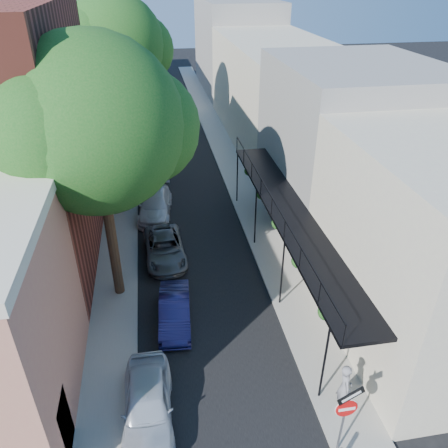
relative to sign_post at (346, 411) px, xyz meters
name	(u,v)px	position (x,y,z in m)	size (l,w,h in m)	color
road_surface	(173,142)	(-3.16, 29.03, -2.03)	(6.00, 64.00, 0.01)	black
sidewalk_left	(126,144)	(-7.16, 29.03, -1.98)	(2.00, 64.00, 0.12)	gray
sidewalk_right	(218,138)	(0.84, 29.03, -1.98)	(2.00, 64.00, 0.12)	gray
buildings_left	(47,92)	(-12.46, 27.79, 2.90)	(10.10, 59.10, 12.00)	tan
buildings_right	(278,87)	(5.83, 28.51, 2.39)	(9.80, 55.00, 10.00)	#BDB19C
sign_post	(346,411)	(0.00, 0.00, 0.00)	(0.89, 0.17, 2.99)	#595B60
oak_near	(107,126)	(-6.53, 9.29, 5.84)	(7.48, 6.80, 11.42)	#372116
oak_mid	(117,95)	(-6.58, 17.26, 5.02)	(6.60, 6.00, 10.20)	#372116
oak_far	(121,46)	(-6.51, 26.30, 6.22)	(7.70, 7.00, 11.90)	#372116
parked_car_a	(148,404)	(-5.76, 2.22, -1.34)	(1.65, 4.10, 1.40)	#B4BCC8
parked_car_b	(175,311)	(-4.56, 6.69, -1.43)	(1.28, 3.66, 1.21)	#171645
parked_car_c	(165,248)	(-4.72, 11.56, -1.44)	(1.99, 4.33, 1.20)	#515458
parked_car_d	(155,205)	(-5.04, 16.30, -1.37)	(1.85, 4.56, 1.32)	silver
parked_car_e	(153,167)	(-4.98, 22.20, -1.39)	(1.53, 3.80, 1.29)	black
pedestrian	(345,387)	(0.73, 1.49, -0.96)	(0.70, 0.46, 1.91)	slate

